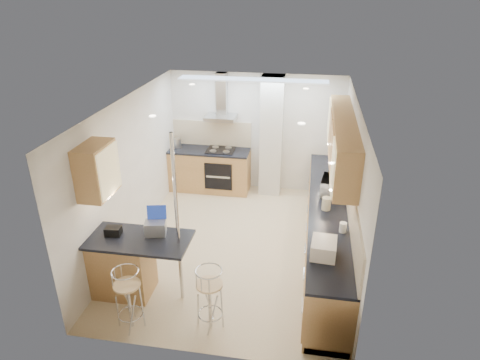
% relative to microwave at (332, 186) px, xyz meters
% --- Properties ---
extents(ground, '(4.80, 4.80, 0.00)m').
position_rel_microwave_xyz_m(ground, '(-1.54, -0.43, -1.06)').
color(ground, '#D1B28B').
rests_on(ground, ground).
extents(room_shell, '(3.64, 4.84, 2.51)m').
position_rel_microwave_xyz_m(room_shell, '(-1.22, -0.05, 0.48)').
color(room_shell, silver).
rests_on(room_shell, ground).
extents(right_counter, '(0.63, 4.40, 0.92)m').
position_rel_microwave_xyz_m(right_counter, '(-0.04, -0.43, -0.60)').
color(right_counter, '#A47A41').
rests_on(right_counter, ground).
extents(back_counter, '(1.70, 0.63, 0.92)m').
position_rel_microwave_xyz_m(back_counter, '(-2.49, 1.67, -0.60)').
color(back_counter, '#A47A41').
rests_on(back_counter, ground).
extents(peninsula, '(1.47, 0.72, 0.94)m').
position_rel_microwave_xyz_m(peninsula, '(-2.67, -1.88, -0.58)').
color(peninsula, '#A47A41').
rests_on(peninsula, ground).
extents(microwave, '(0.40, 0.54, 0.28)m').
position_rel_microwave_xyz_m(microwave, '(0.00, 0.00, 0.00)').
color(microwave, white).
rests_on(microwave, right_counter).
extents(laptop, '(0.32, 0.27, 0.19)m').
position_rel_microwave_xyz_m(laptop, '(-2.45, -1.72, -0.02)').
color(laptop, '#929599').
rests_on(laptop, peninsula).
extents(bag, '(0.23, 0.18, 0.12)m').
position_rel_microwave_xyz_m(bag, '(-3.02, -1.84, -0.06)').
color(bag, black).
rests_on(bag, peninsula).
extents(bar_stool_near, '(0.43, 0.43, 0.89)m').
position_rel_microwave_xyz_m(bar_stool_near, '(-2.57, -2.53, -0.61)').
color(bar_stool_near, tan).
rests_on(bar_stool_near, ground).
extents(bar_stool_end, '(0.47, 0.47, 0.90)m').
position_rel_microwave_xyz_m(bar_stool_end, '(-1.55, -2.35, -0.61)').
color(bar_stool_end, tan).
rests_on(bar_stool_end, ground).
extents(jar_a, '(0.16, 0.16, 0.17)m').
position_rel_microwave_xyz_m(jar_a, '(0.11, 0.54, -0.05)').
color(jar_a, '#F0E2D0').
rests_on(jar_a, right_counter).
extents(jar_b, '(0.14, 0.14, 0.14)m').
position_rel_microwave_xyz_m(jar_b, '(-0.11, 0.18, -0.07)').
color(jar_b, '#F0E2D0').
rests_on(jar_b, right_counter).
extents(jar_c, '(0.18, 0.18, 0.20)m').
position_rel_microwave_xyz_m(jar_c, '(-0.10, -0.56, -0.04)').
color(jar_c, '#B5B091').
rests_on(jar_c, right_counter).
extents(jar_d, '(0.12, 0.12, 0.15)m').
position_rel_microwave_xyz_m(jar_d, '(0.13, -1.20, -0.07)').
color(jar_d, white).
rests_on(jar_d, right_counter).
extents(bread_bin, '(0.34, 0.42, 0.21)m').
position_rel_microwave_xyz_m(bread_bin, '(-0.15, -1.82, -0.03)').
color(bread_bin, '#F0E2D0').
rests_on(bread_bin, right_counter).
extents(kettle, '(0.16, 0.16, 0.21)m').
position_rel_microwave_xyz_m(kettle, '(-3.19, 1.70, -0.03)').
color(kettle, '#B3B6B8').
rests_on(kettle, back_counter).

